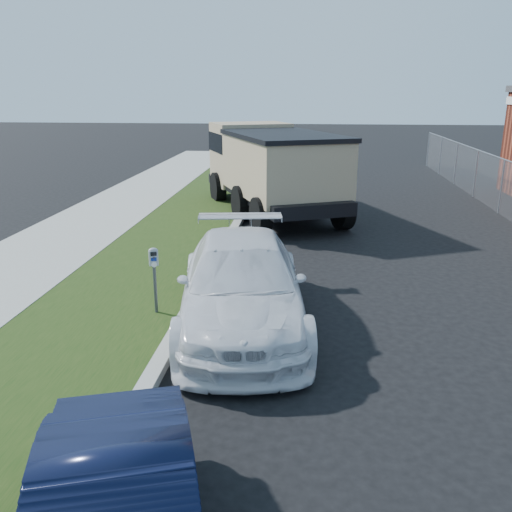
{
  "coord_description": "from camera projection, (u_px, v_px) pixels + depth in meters",
  "views": [
    {
      "loc": [
        -0.45,
        -8.73,
        4.0
      ],
      "look_at": [
        -1.4,
        1.0,
        1.0
      ],
      "focal_mm": 38.0,
      "sensor_mm": 36.0,
      "label": 1
    }
  ],
  "objects": [
    {
      "name": "streetside",
      "position": [
        71.0,
        278.0,
        11.84
      ],
      "size": [
        6.12,
        50.0,
        0.15
      ],
      "color": "gray",
      "rests_on": "ground"
    },
    {
      "name": "dump_truck",
      "position": [
        270.0,
        165.0,
        18.11
      ],
      "size": [
        5.3,
        7.73,
        2.86
      ],
      "rotation": [
        0.0,
        0.0,
        0.41
      ],
      "color": "black",
      "rests_on": "ground"
    },
    {
      "name": "ground",
      "position": [
        330.0,
        330.0,
        9.44
      ],
      "size": [
        120.0,
        120.0,
        0.0
      ],
      "primitive_type": "plane",
      "color": "black",
      "rests_on": "ground"
    },
    {
      "name": "parking_meter",
      "position": [
        154.0,
        266.0,
        9.61
      ],
      "size": [
        0.2,
        0.16,
        1.23
      ],
      "rotation": [
        0.0,
        0.0,
        0.37
      ],
      "color": "#3F4247",
      "rests_on": "ground"
    },
    {
      "name": "white_wagon",
      "position": [
        243.0,
        283.0,
        9.5
      ],
      "size": [
        2.81,
        5.47,
        1.52
      ],
      "primitive_type": "imported",
      "rotation": [
        0.0,
        0.0,
        0.13
      ],
      "color": "white",
      "rests_on": "ground"
    }
  ]
}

